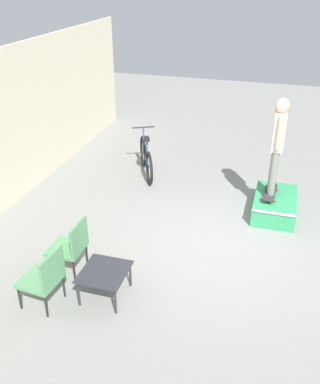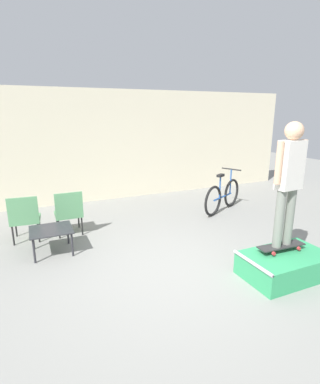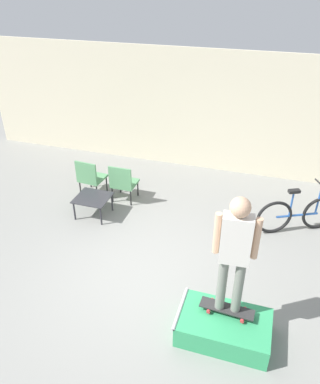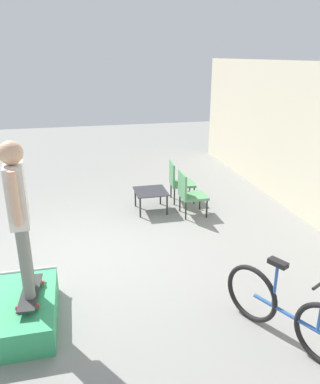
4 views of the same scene
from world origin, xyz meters
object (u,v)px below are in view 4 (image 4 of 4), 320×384
coffee_table (151,193)px  bicycle (286,311)px  patio_chair_right (189,192)px  patio_chair_left (178,180)px  skate_ramp_box (23,311)px  skateboard_on_ramp (30,292)px  person_skater (18,207)px

coffee_table → bicycle: 4.15m
coffee_table → patio_chair_right: size_ratio=0.78×
coffee_table → patio_chair_left: size_ratio=0.78×
skate_ramp_box → bicycle: size_ratio=0.85×
patio_chair_left → skate_ramp_box: bearing=145.2°
patio_chair_right → bicycle: (3.70, 0.00, -0.11)m
patio_chair_left → patio_chair_right: (0.80, -0.00, 0.00)m
patio_chair_left → bicycle: size_ratio=0.59×
patio_chair_left → patio_chair_right: 0.80m
skateboard_on_ramp → patio_chair_left: 4.53m
skateboard_on_ramp → coffee_table: bearing=149.0°
patio_chair_left → person_skater: bearing=146.4°
coffee_table → bicycle: bearing=9.9°
skateboard_on_ramp → patio_chair_left: bearing=144.4°
skate_ramp_box → coffee_table: 3.85m
person_skater → coffee_table: (-3.14, 2.12, -1.15)m
person_skater → coffee_table: 3.96m
person_skater → skate_ramp_box: bearing=-98.0°
skateboard_on_ramp → skate_ramp_box: bearing=-90.3°
skateboard_on_ramp → person_skater: bearing=-87.0°
person_skater → skateboard_on_ramp: bearing=85.4°
skateboard_on_ramp → person_skater: 1.10m
skate_ramp_box → patio_chair_left: patio_chair_left is taller
skate_ramp_box → patio_chair_left: bearing=140.2°
skate_ramp_box → patio_chair_right: patio_chair_right is taller
skate_ramp_box → bicycle: bearing=71.9°
coffee_table → patio_chair_right: (0.40, 0.71, 0.11)m
person_skater → bicycle: person_skater is taller
person_skater → patio_chair_right: 4.07m
skateboard_on_ramp → bicycle: size_ratio=0.50×
patio_chair_right → skateboard_on_ramp: bearing=134.4°
skate_ramp_box → coffee_table: bearing=144.5°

